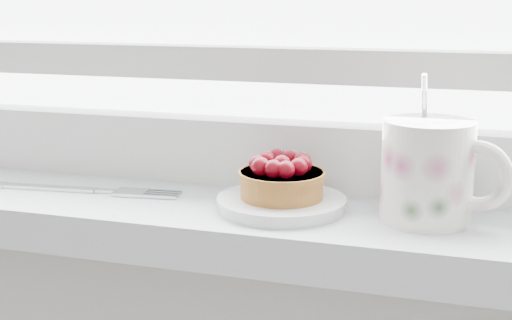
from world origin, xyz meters
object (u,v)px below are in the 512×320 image
at_px(saucer, 282,203).
at_px(fork, 79,189).
at_px(floral_mug, 431,170).
at_px(raspberry_tart, 282,178).

bearing_deg(saucer, fork, -179.84).
distance_m(saucer, fork, 0.22).
bearing_deg(fork, floral_mug, 0.96).
bearing_deg(fork, saucer, 0.16).
height_order(raspberry_tart, floral_mug, floral_mug).
xyz_separation_m(raspberry_tart, fork, (-0.22, -0.00, -0.03)).
distance_m(floral_mug, fork, 0.36).
bearing_deg(raspberry_tart, fork, -179.78).
bearing_deg(saucer, raspberry_tart, 130.97).
bearing_deg(raspberry_tart, floral_mug, 2.14).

